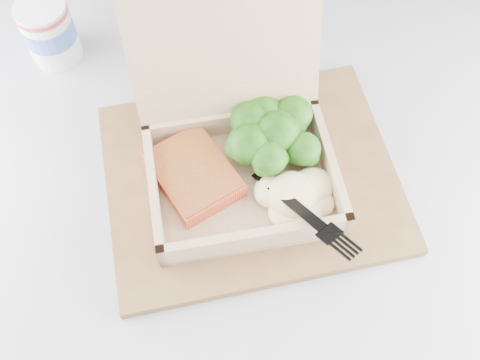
# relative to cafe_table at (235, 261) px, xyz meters

# --- Properties ---
(floor) EXTENTS (4.00, 4.00, 0.00)m
(floor) POSITION_rel_cafe_table_xyz_m (0.07, 0.35, -0.57)
(floor) COLOR #96959B
(floor) RESTS_ON ground
(cafe_table) EXTENTS (0.95, 0.95, 0.76)m
(cafe_table) POSITION_rel_cafe_table_xyz_m (0.00, 0.00, 0.00)
(cafe_table) COLOR black
(cafe_table) RESTS_ON floor
(serving_tray) EXTENTS (0.43, 0.38, 0.02)m
(serving_tray) POSITION_rel_cafe_table_xyz_m (0.02, 0.04, 0.21)
(serving_tray) COLOR brown
(serving_tray) RESTS_ON cafe_table
(takeout_container) EXTENTS (0.28, 0.28, 0.21)m
(takeout_container) POSITION_rel_cafe_table_xyz_m (-0.00, 0.06, 0.26)
(takeout_container) COLOR tan
(takeout_container) RESTS_ON serving_tray
(salmon_fillet) EXTENTS (0.13, 0.14, 0.02)m
(salmon_fillet) POSITION_rel_cafe_table_xyz_m (-0.05, 0.02, 0.23)
(salmon_fillet) COLOR #D45029
(salmon_fillet) RESTS_ON takeout_container
(broccoli_pile) EXTENTS (0.13, 0.13, 0.05)m
(broccoli_pile) POSITION_rel_cafe_table_xyz_m (0.05, 0.07, 0.25)
(broccoli_pile) COLOR #347A1B
(broccoli_pile) RESTS_ON takeout_container
(mashed_potatoes) EXTENTS (0.10, 0.09, 0.03)m
(mashed_potatoes) POSITION_rel_cafe_table_xyz_m (0.07, -0.00, 0.24)
(mashed_potatoes) COLOR beige
(mashed_potatoes) RESTS_ON takeout_container
(plastic_fork) EXTENTS (0.13, 0.14, 0.04)m
(plastic_fork) POSITION_rel_cafe_table_xyz_m (0.05, 0.00, 0.25)
(plastic_fork) COLOR black
(plastic_fork) RESTS_ON mashed_potatoes
(paper_cup) EXTENTS (0.07, 0.07, 0.09)m
(paper_cup) POSITION_rel_cafe_table_xyz_m (-0.28, 0.23, 0.25)
(paper_cup) COLOR silver
(paper_cup) RESTS_ON cafe_table
(receipt) EXTENTS (0.10, 0.15, 0.00)m
(receipt) POSITION_rel_cafe_table_xyz_m (0.03, 0.22, 0.20)
(receipt) COLOR white
(receipt) RESTS_ON cafe_table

